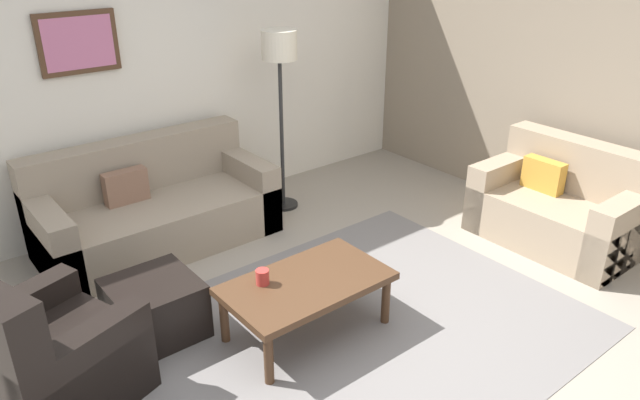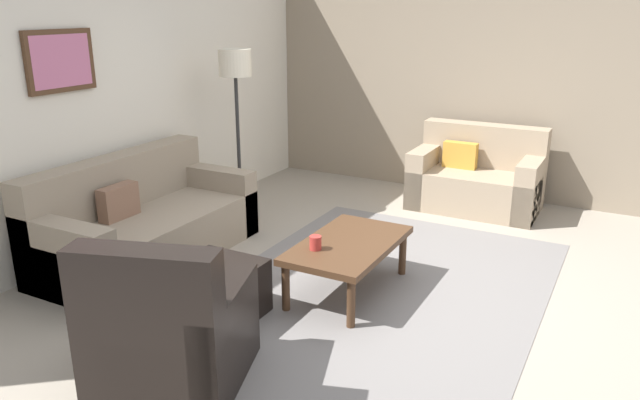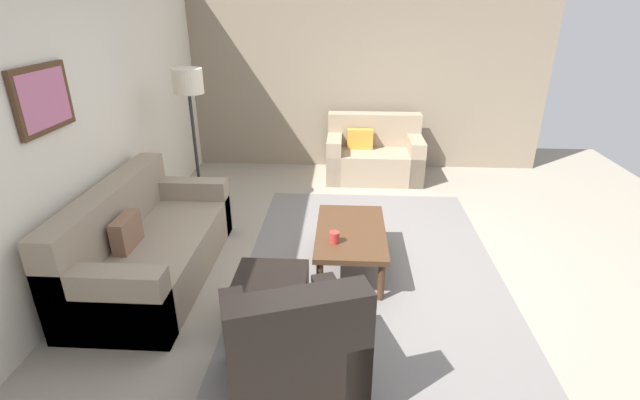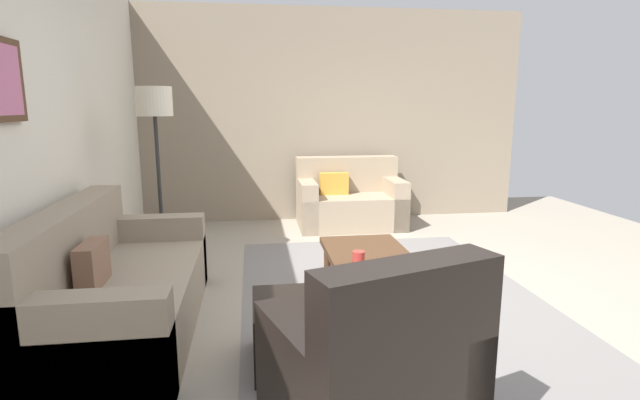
{
  "view_description": "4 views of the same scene",
  "coord_description": "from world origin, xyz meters",
  "views": [
    {
      "loc": [
        -2.07,
        -2.45,
        2.54
      ],
      "look_at": [
        0.17,
        0.34,
        0.88
      ],
      "focal_mm": 33.35,
      "sensor_mm": 36.0,
      "label": 1
    },
    {
      "loc": [
        -3.91,
        -1.62,
        2.12
      ],
      "look_at": [
        -0.09,
        0.42,
        0.72
      ],
      "focal_mm": 34.04,
      "sensor_mm": 36.0,
      "label": 2
    },
    {
      "loc": [
        -3.81,
        0.28,
        2.36
      ],
      "look_at": [
        0.03,
        0.5,
        0.67
      ],
      "focal_mm": 25.59,
      "sensor_mm": 36.0,
      "label": 3
    },
    {
      "loc": [
        -3.58,
        1.09,
        1.55
      ],
      "look_at": [
        0.19,
        0.56,
        0.8
      ],
      "focal_mm": 27.22,
      "sensor_mm": 36.0,
      "label": 4
    }
  ],
  "objects": [
    {
      "name": "lamp_standing",
      "position": [
        1.0,
        1.95,
        1.41
      ],
      "size": [
        0.32,
        0.32,
        1.71
      ],
      "color": "black",
      "rests_on": "ground_plane"
    },
    {
      "name": "couch_loveseat",
      "position": [
        2.48,
        -0.14,
        0.3
      ],
      "size": [
        0.81,
        1.33,
        0.88
      ],
      "color": "gray",
      "rests_on": "ground_plane"
    },
    {
      "name": "stone_feature_panel",
      "position": [
        3.0,
        0.0,
        1.4
      ],
      "size": [
        0.12,
        5.2,
        2.8
      ],
      "primitive_type": "cube",
      "color": "gray",
      "rests_on": "ground_plane"
    },
    {
      "name": "rear_partition",
      "position": [
        0.0,
        2.6,
        1.4
      ],
      "size": [
        6.0,
        0.12,
        2.8
      ],
      "primitive_type": "cube",
      "color": "silver",
      "rests_on": "ground_plane"
    },
    {
      "name": "couch_main",
      "position": [
        -0.29,
        2.09,
        0.3
      ],
      "size": [
        1.96,
        0.93,
        0.88
      ],
      "color": "gray",
      "rests_on": "ground_plane"
    },
    {
      "name": "area_rug",
      "position": [
        0.0,
        0.0,
        0.0
      ],
      "size": [
        3.49,
        2.4,
        0.01
      ],
      "primitive_type": "cube",
      "color": "slate",
      "rests_on": "ground_plane"
    },
    {
      "name": "framed_artwork",
      "position": [
        -0.56,
        2.51,
        1.69
      ],
      "size": [
        0.63,
        0.04,
        0.49
      ],
      "color": "#472D1C"
    },
    {
      "name": "armchair_leather",
      "position": [
        -1.64,
        0.57,
        0.31
      ],
      "size": [
        1.01,
        1.01,
        0.95
      ],
      "color": "black",
      "rests_on": "ground_plane"
    },
    {
      "name": "cup",
      "position": [
        -0.3,
        0.35,
        0.46
      ],
      "size": [
        0.09,
        0.09,
        0.1
      ],
      "primitive_type": "cylinder",
      "color": "#B2332D",
      "rests_on": "coffee_table"
    },
    {
      "name": "coffee_table",
      "position": [
        -0.05,
        0.21,
        0.36
      ],
      "size": [
        1.1,
        0.64,
        0.41
      ],
      "color": "#472D1C",
      "rests_on": "ground_plane"
    },
    {
      "name": "ground_plane",
      "position": [
        0.0,
        0.0,
        0.0
      ],
      "size": [
        8.0,
        8.0,
        0.0
      ],
      "primitive_type": "plane",
      "color": "gray"
    },
    {
      "name": "ottoman",
      "position": [
        -0.86,
        0.83,
        0.2
      ],
      "size": [
        0.56,
        0.56,
        0.4
      ],
      "primitive_type": "cube",
      "color": "black",
      "rests_on": "ground_plane"
    }
  ]
}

